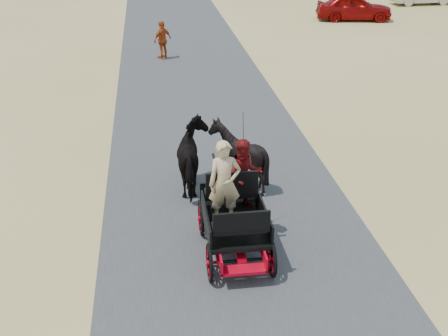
{
  "coord_description": "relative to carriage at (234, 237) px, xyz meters",
  "views": [
    {
      "loc": [
        -1.72,
        -9.78,
        6.83
      ],
      "look_at": [
        -0.15,
        1.66,
        1.2
      ],
      "focal_mm": 45.0,
      "sensor_mm": 36.0,
      "label": 1
    }
  ],
  "objects": [
    {
      "name": "driver_man",
      "position": [
        -0.2,
        0.05,
        1.26
      ],
      "size": [
        0.66,
        0.43,
        1.8
      ],
      "primitive_type": "imported",
      "color": "tan",
      "rests_on": "carriage"
    },
    {
      "name": "horse_right",
      "position": [
        0.55,
        3.0,
        0.49
      ],
      "size": [
        1.37,
        1.54,
        1.7
      ],
      "primitive_type": "imported",
      "rotation": [
        0.0,
        0.0,
        3.14
      ],
      "color": "black",
      "rests_on": "ground"
    },
    {
      "name": "carriage",
      "position": [
        0.0,
        0.0,
        0.0
      ],
      "size": [
        1.3,
        2.4,
        0.72
      ],
      "primitive_type": null,
      "color": "black",
      "rests_on": "ground"
    },
    {
      "name": "horse_left",
      "position": [
        -0.55,
        3.0,
        0.49
      ],
      "size": [
        0.91,
        2.01,
        1.7
      ],
      "primitive_type": "imported",
      "rotation": [
        0.0,
        0.0,
        3.14
      ],
      "color": "black",
      "rests_on": "ground"
    },
    {
      "name": "ground",
      "position": [
        0.15,
        -0.06,
        -0.36
      ],
      "size": [
        140.0,
        140.0,
        0.0
      ],
      "primitive_type": "plane",
      "color": "tan"
    },
    {
      "name": "car_a",
      "position": [
        10.85,
        23.27,
        0.4
      ],
      "size": [
        4.7,
        2.54,
        1.52
      ],
      "primitive_type": "imported",
      "rotation": [
        0.0,
        0.0,
        1.4
      ],
      "color": "maroon",
      "rests_on": "ground"
    },
    {
      "name": "pedestrian",
      "position": [
        -0.88,
        15.95,
        0.5
      ],
      "size": [
        1.03,
        0.99,
        1.73
      ],
      "primitive_type": "imported",
      "rotation": [
        0.0,
        0.0,
        3.87
      ],
      "color": "#A53C12",
      "rests_on": "ground"
    },
    {
      "name": "passenger_woman",
      "position": [
        0.3,
        0.6,
        1.15
      ],
      "size": [
        0.77,
        0.6,
        1.58
      ],
      "primitive_type": "imported",
      "color": "#660C0F",
      "rests_on": "carriage"
    },
    {
      "name": "road",
      "position": [
        0.15,
        -0.06,
        -0.35
      ],
      "size": [
        6.0,
        140.0,
        0.01
      ],
      "primitive_type": "cube",
      "color": "#38383A",
      "rests_on": "ground"
    }
  ]
}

